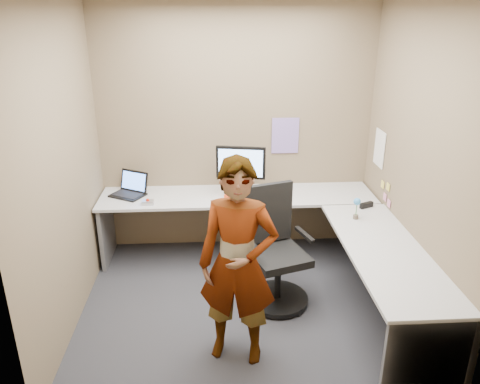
{
  "coord_description": "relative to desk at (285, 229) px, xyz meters",
  "views": [
    {
      "loc": [
        -0.26,
        -3.72,
        2.62
      ],
      "look_at": [
        -0.02,
        0.25,
        1.05
      ],
      "focal_mm": 35.0,
      "sensor_mm": 36.0,
      "label": 1
    }
  ],
  "objects": [
    {
      "name": "sticky_note_c",
      "position": [
        1.05,
        0.09,
        0.21
      ],
      "size": [
        0.01,
        0.07,
        0.07
      ],
      "primitive_type": "cube",
      "color": "pink",
      "rests_on": "wall_right"
    },
    {
      "name": "sticky_note_d",
      "position": [
        1.05,
        0.31,
        0.33
      ],
      "size": [
        0.01,
        0.07,
        0.07
      ],
      "primitive_type": "cube",
      "color": "#F2E059",
      "rests_on": "wall_right"
    },
    {
      "name": "trackball_mouse",
      "position": [
        -1.37,
        0.38,
        0.17
      ],
      "size": [
        0.12,
        0.08,
        0.07
      ],
      "color": "#B7B7BC",
      "rests_on": "desk"
    },
    {
      "name": "wall_right",
      "position": [
        1.06,
        -0.39,
        0.76
      ],
      "size": [
        0.0,
        2.7,
        2.7
      ],
      "primitive_type": "plane",
      "rotation": [
        1.57,
        0.0,
        -1.57
      ],
      "color": "brown",
      "rests_on": "ground"
    },
    {
      "name": "stapler",
      "position": [
        0.85,
        0.16,
        0.17
      ],
      "size": [
        0.15,
        0.1,
        0.05
      ],
      "primitive_type": "cube",
      "rotation": [
        0.0,
        0.0,
        0.43
      ],
      "color": "black",
      "rests_on": "desk"
    },
    {
      "name": "flower",
      "position": [
        0.66,
        -0.1,
        0.28
      ],
      "size": [
        0.07,
        0.07,
        0.22
      ],
      "color": "brown",
      "rests_on": "desk"
    },
    {
      "name": "sticky_note_b",
      "position": [
        1.05,
        0.21,
        0.23
      ],
      "size": [
        0.01,
        0.07,
        0.07
      ],
      "primitive_type": "cube",
      "color": "pink",
      "rests_on": "wall_right"
    },
    {
      "name": "origami",
      "position": [
        -0.37,
        0.36,
        0.17
      ],
      "size": [
        0.1,
        0.1,
        0.06
      ],
      "primitive_type": "cone",
      "color": "white",
      "rests_on": "desk"
    },
    {
      "name": "calendar_purple",
      "position": [
        0.11,
        0.9,
        0.71
      ],
      "size": [
        0.3,
        0.01,
        0.4
      ],
      "primitive_type": "cube",
      "color": "#846BB7",
      "rests_on": "wall_back"
    },
    {
      "name": "office_chair",
      "position": [
        -0.13,
        -0.31,
        -0.13
      ],
      "size": [
        0.64,
        0.62,
        1.11
      ],
      "rotation": [
        0.0,
        0.0,
        0.32
      ],
      "color": "black",
      "rests_on": "ground"
    },
    {
      "name": "wall_back",
      "position": [
        -0.44,
        0.91,
        0.76
      ],
      "size": [
        3.0,
        0.0,
        3.0
      ],
      "primitive_type": "plane",
      "rotation": [
        1.57,
        0.0,
        0.0
      ],
      "color": "brown",
      "rests_on": "ground"
    },
    {
      "name": "ground",
      "position": [
        -0.44,
        -0.39,
        -0.59
      ],
      "size": [
        3.0,
        3.0,
        0.0
      ],
      "primitive_type": "plane",
      "color": "#26262B",
      "rests_on": "ground"
    },
    {
      "name": "monitor",
      "position": [
        -0.41,
        0.54,
        0.5
      ],
      "size": [
        0.52,
        0.19,
        0.49
      ],
      "rotation": [
        0.0,
        0.0,
        -0.19
      ],
      "color": "black",
      "rests_on": "paper_ream"
    },
    {
      "name": "wall_left",
      "position": [
        -1.94,
        -0.39,
        0.76
      ],
      "size": [
        0.0,
        2.7,
        2.7
      ],
      "primitive_type": "plane",
      "rotation": [
        1.57,
        0.0,
        1.57
      ],
      "color": "brown",
      "rests_on": "ground"
    },
    {
      "name": "laptop",
      "position": [
        -1.59,
        0.68,
        0.2
      ],
      "size": [
        0.44,
        0.42,
        0.25
      ],
      "rotation": [
        0.0,
        0.0,
        -0.52
      ],
      "color": "black",
      "rests_on": "desk"
    },
    {
      "name": "desk",
      "position": [
        0.0,
        0.0,
        0.0
      ],
      "size": [
        2.98,
        2.58,
        0.73
      ],
      "color": "silver",
      "rests_on": "ground"
    },
    {
      "name": "person",
      "position": [
        -0.52,
        -1.05,
        0.24
      ],
      "size": [
        0.68,
        0.53,
        1.66
      ],
      "primitive_type": "imported",
      "rotation": [
        0.0,
        0.0,
        -0.24
      ],
      "color": "#999399",
      "rests_on": "ground"
    },
    {
      "name": "paper_ream",
      "position": [
        -0.4,
        0.52,
        0.17
      ],
      "size": [
        0.36,
        0.29,
        0.06
      ],
      "primitive_type": "cube",
      "rotation": [
        0.0,
        0.0,
        -0.19
      ],
      "color": "red",
      "rests_on": "desk"
    },
    {
      "name": "sticky_note_a",
      "position": [
        1.05,
        0.16,
        0.36
      ],
      "size": [
        0.01,
        0.07,
        0.07
      ],
      "primitive_type": "cube",
      "color": "#F2E059",
      "rests_on": "wall_right"
    },
    {
      "name": "calendar_white",
      "position": [
        1.05,
        0.51,
        0.66
      ],
      "size": [
        0.01,
        0.28,
        0.38
      ],
      "primitive_type": "cube",
      "color": "white",
      "rests_on": "wall_right"
    }
  ]
}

